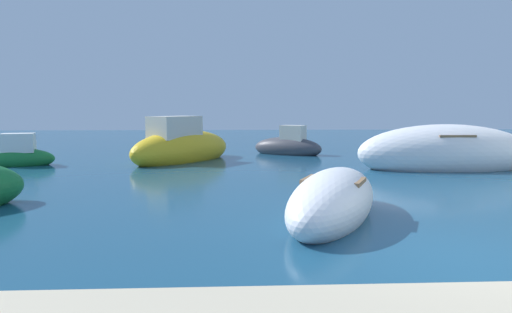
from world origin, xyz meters
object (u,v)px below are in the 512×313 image
moored_boat_1 (182,147)px  moored_boat_3 (13,156)px  moored_boat_4 (333,202)px  moored_boat_2 (445,153)px  moored_boat_0 (288,146)px

moored_boat_1 → moored_boat_3: size_ratio=1.75×
moored_boat_1 → moored_boat_4: bearing=-122.3°
moored_boat_2 → moored_boat_3: 16.31m
moored_boat_2 → moored_boat_4: size_ratio=1.42×
moored_boat_1 → moored_boat_2: moored_boat_1 is taller
moored_boat_0 → moored_boat_2: 7.52m
moored_boat_0 → moored_boat_2: size_ratio=0.55×
moored_boat_0 → moored_boat_1: moored_boat_1 is taller
moored_boat_0 → moored_boat_1: 5.44m
moored_boat_1 → moored_boat_4: moored_boat_1 is taller
moored_boat_2 → moored_boat_3: bearing=-5.8°
moored_boat_0 → moored_boat_1: (-4.80, -2.56, 0.19)m
moored_boat_2 → moored_boat_4: bearing=52.0°
moored_boat_0 → moored_boat_3: size_ratio=1.11×
moored_boat_0 → moored_boat_2: (5.12, -5.50, 0.20)m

